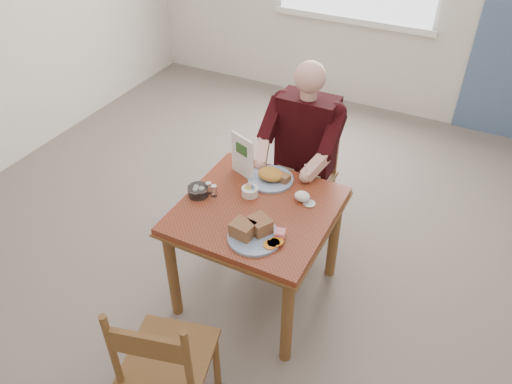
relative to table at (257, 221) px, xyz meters
The scene contains 14 objects.
floor 0.64m from the table, ahead, with size 6.00×6.00×0.00m, color #71645C.
lemon_wedge 0.27m from the table, 98.66° to the right, with size 0.06×0.04×0.03m, color yellow.
napkin 0.32m from the table, 40.43° to the left, with size 0.10×0.08×0.06m, color white.
metal_dish 0.34m from the table, 31.89° to the left, with size 0.08×0.08×0.01m, color silver.
table is the anchor object (origin of this frame).
chair_far 0.81m from the table, 90.00° to the left, with size 0.42×0.42×0.95m.
chair_near 1.00m from the table, 90.17° to the right, with size 0.51×0.51×0.95m.
diner 0.73m from the table, 90.00° to the left, with size 0.53×0.56×1.39m.
near_plate 0.30m from the table, 66.54° to the right, with size 0.37×0.37×0.10m.
far_plate 0.32m from the table, 97.68° to the left, with size 0.32×0.32×0.08m.
caddy 0.19m from the table, 136.45° to the left, with size 0.13×0.13×0.08m.
shakers 0.34m from the table, behind, with size 0.09×0.05×0.08m.
creamer 0.41m from the table, behind, with size 0.17×0.17×0.06m.
menu 0.43m from the table, 132.16° to the left, with size 0.19×0.09×0.29m.
Camera 1 is at (1.04, -2.07, 2.65)m, focal length 35.00 mm.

